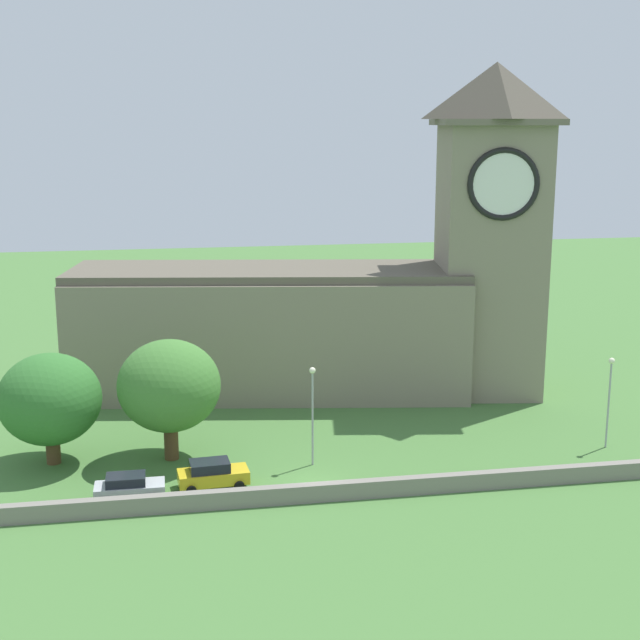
% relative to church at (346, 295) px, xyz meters
% --- Properties ---
extents(ground_plane, '(200.00, 200.00, 0.00)m').
position_rel_church_xyz_m(ground_plane, '(-6.38, -5.80, -8.56)').
color(ground_plane, '#477538').
extents(church, '(41.90, 16.37, 28.05)m').
position_rel_church_xyz_m(church, '(0.00, 0.00, 0.00)').
color(church, gray).
rests_on(church, ground).
extents(quay_barrier, '(44.44, 0.70, 1.14)m').
position_rel_church_xyz_m(quay_barrier, '(-6.38, -22.91, -7.99)').
color(quay_barrier, gray).
rests_on(quay_barrier, ground).
extents(car_silver, '(4.34, 2.14, 1.65)m').
position_rel_church_xyz_m(car_silver, '(-18.11, -20.66, -7.73)').
color(car_silver, silver).
rests_on(car_silver, ground).
extents(car_yellow, '(4.66, 2.53, 1.82)m').
position_rel_church_xyz_m(car_yellow, '(-12.83, -19.64, -7.64)').
color(car_yellow, gold).
rests_on(car_yellow, ground).
extents(streetlamp_west_mid, '(0.44, 0.44, 7.00)m').
position_rel_church_xyz_m(streetlamp_west_mid, '(-5.78, -16.93, -3.88)').
color(streetlamp_west_mid, '#9EA0A5').
rests_on(streetlamp_west_mid, ground).
extents(streetlamp_central, '(0.44, 0.44, 6.75)m').
position_rel_church_xyz_m(streetlamp_central, '(15.86, -17.31, -4.03)').
color(streetlamp_central, '#9EA0A5').
rests_on(streetlamp_central, ground).
extents(tree_riverside_east, '(7.14, 7.14, 8.59)m').
position_rel_church_xyz_m(tree_riverside_east, '(-15.37, -14.08, -3.22)').
color(tree_riverside_east, brown).
rests_on(tree_riverside_east, ground).
extents(tree_by_tower, '(7.03, 7.03, 7.82)m').
position_rel_church_xyz_m(tree_by_tower, '(-23.47, -13.47, -3.92)').
color(tree_by_tower, brown).
rests_on(tree_by_tower, ground).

